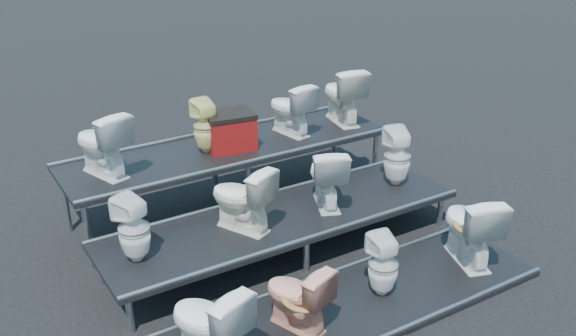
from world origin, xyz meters
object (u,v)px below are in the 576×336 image
toilet_2 (383,265)px  toilet_5 (241,198)px  toilet_1 (297,296)px  toilet_7 (397,156)px  toilet_0 (208,324)px  toilet_9 (206,126)px  toilet_11 (343,94)px  toilet_3 (470,227)px  toilet_8 (101,143)px  toilet_10 (290,108)px  toilet_6 (327,175)px  red_crate (229,132)px  toilet_4 (134,229)px

toilet_2 → toilet_5: (-0.91, 1.30, 0.43)m
toilet_1 → toilet_7: size_ratio=0.93×
toilet_0 → toilet_9: 2.97m
toilet_1 → toilet_11: (2.39, 2.60, 0.85)m
toilet_3 → toilet_8: 4.18m
toilet_3 → toilet_9: 3.30m
toilet_9 → toilet_10: size_ratio=0.96×
toilet_6 → toilet_11: bearing=-107.8°
toilet_0 → red_crate: (1.53, 2.57, 0.61)m
toilet_10 → toilet_9: bearing=-9.2°
toilet_9 → toilet_11: 2.06m
toilet_3 → toilet_1: bearing=19.0°
toilet_2 → toilet_9: 2.81m
toilet_6 → toilet_9: bearing=-31.4°
toilet_0 → toilet_3: (3.13, 0.00, 0.03)m
toilet_2 → toilet_7: size_ratio=0.91×
toilet_9 → toilet_0: bearing=62.5°
toilet_8 → red_crate: size_ratio=1.32×
toilet_7 → toilet_3: bearing=103.5°
toilet_3 → toilet_6: 1.68m
toilet_0 → toilet_6: 2.52m
toilet_6 → toilet_1: bearing=70.6°
toilet_5 → toilet_9: (0.21, 1.30, 0.37)m
toilet_4 → toilet_11: 3.72m
toilet_1 → toilet_9: bearing=-116.5°
toilet_4 → toilet_8: toilet_8 is taller
toilet_6 → toilet_9: (-0.90, 1.30, 0.37)m
toilet_7 → red_crate: size_ratio=1.28×
toilet_2 → toilet_7: 1.86m
toilet_9 → red_crate: size_ratio=1.17×
toilet_2 → toilet_10: 2.77m
toilet_0 → toilet_5: toilet_5 is taller
red_crate → toilet_2: bearing=-73.1°
toilet_3 → toilet_5: 2.50m
toilet_0 → toilet_2: (1.93, 0.00, -0.06)m
toilet_5 → toilet_8: toilet_8 is taller
toilet_8 → toilet_2: bearing=109.4°
toilet_4 → toilet_9: bearing=-161.3°
toilet_1 → toilet_2: bearing=160.7°
toilet_8 → red_crate: (1.58, -0.03, -0.17)m
toilet_2 → toilet_8: (-1.97, 2.60, 0.84)m
toilet_2 → toilet_6: 1.38m
toilet_3 → toilet_8: toilet_8 is taller
toilet_6 → toilet_7: size_ratio=1.00×
toilet_5 → toilet_11: size_ratio=0.93×
toilet_2 → toilet_11: toilet_11 is taller
toilet_1 → toilet_7: bearing=-169.6°
toilet_6 → toilet_8: bearing=-7.0°
toilet_0 → toilet_2: 1.93m
red_crate → toilet_1: bearing=-95.7°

